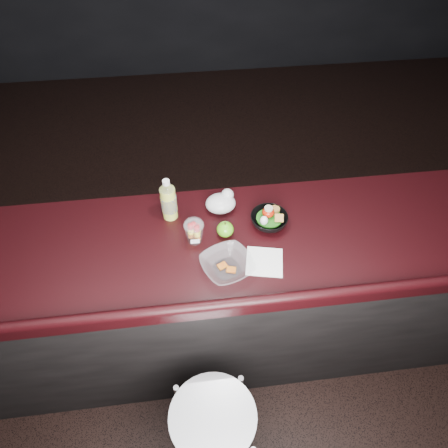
{
  "coord_description": "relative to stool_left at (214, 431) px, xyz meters",
  "views": [
    {
      "loc": [
        -0.13,
        -0.89,
        2.44
      ],
      "look_at": [
        0.01,
        0.33,
        1.1
      ],
      "focal_mm": 32.0,
      "sensor_mm": 36.0,
      "label": 1
    }
  ],
  "objects": [
    {
      "name": "ground",
      "position": [
        0.12,
        0.37,
        -0.53
      ],
      "size": [
        8.0,
        8.0,
        0.0
      ],
      "primitive_type": "plane",
      "color": "black",
      "rests_on": "ground"
    },
    {
      "name": "room_shell",
      "position": [
        0.12,
        0.37,
        1.3
      ],
      "size": [
        8.0,
        8.0,
        8.0
      ],
      "color": "black",
      "rests_on": "ground"
    },
    {
      "name": "counter",
      "position": [
        0.12,
        0.68,
        -0.02
      ],
      "size": [
        4.06,
        0.71,
        1.02
      ],
      "color": "black",
      "rests_on": "ground"
    },
    {
      "name": "stool_left",
      "position": [
        0.0,
        0.0,
        0.0
      ],
      "size": [
        0.37,
        0.37,
        0.73
      ],
      "rotation": [
        0.0,
        0.0,
        0.02
      ],
      "color": "#A1A1A6",
      "rests_on": "ground"
    },
    {
      "name": "lemonade_bottle",
      "position": [
        -0.11,
        0.86,
        0.58
      ],
      "size": [
        0.08,
        0.08,
        0.23
      ],
      "color": "#D8E33A",
      "rests_on": "counter"
    },
    {
      "name": "fruit_cup",
      "position": [
        -0.01,
        0.69,
        0.55
      ],
      "size": [
        0.09,
        0.09,
        0.13
      ],
      "color": "white",
      "rests_on": "counter"
    },
    {
      "name": "green_apple",
      "position": [
        0.14,
        0.71,
        0.52
      ],
      "size": [
        0.08,
        0.08,
        0.08
      ],
      "color": "#4B9010",
      "rests_on": "counter"
    },
    {
      "name": "plastic_bag",
      "position": [
        0.14,
        0.88,
        0.53
      ],
      "size": [
        0.15,
        0.12,
        0.11
      ],
      "color": "silver",
      "rests_on": "counter"
    },
    {
      "name": "snack_bowl",
      "position": [
        0.35,
        0.75,
        0.52
      ],
      "size": [
        0.24,
        0.24,
        0.1
      ],
      "rotation": [
        0.0,
        0.0,
        -0.43
      ],
      "color": "black",
      "rests_on": "counter"
    },
    {
      "name": "takeout_bowl",
      "position": [
        0.12,
        0.51,
        0.51
      ],
      "size": [
        0.29,
        0.29,
        0.05
      ],
      "rotation": [
        0.0,
        0.0,
        0.38
      ],
      "color": "silver",
      "rests_on": "counter"
    },
    {
      "name": "paper_napkin",
      "position": [
        0.29,
        0.53,
        0.49
      ],
      "size": [
        0.19,
        0.19,
        0.0
      ],
      "primitive_type": "cube",
      "rotation": [
        0.0,
        0.0,
        -0.22
      ],
      "color": "white",
      "rests_on": "counter"
    }
  ]
}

